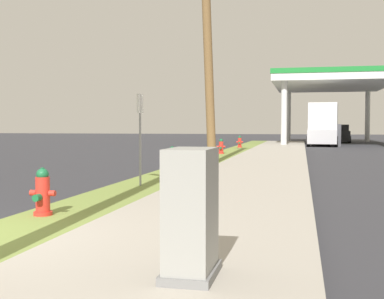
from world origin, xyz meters
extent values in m
cube|color=#A8A093|center=(3.00, 0.00, 0.06)|extent=(3.20, 80.00, 0.12)
cylinder|color=red|center=(0.46, 1.87, 0.15)|extent=(0.29, 0.29, 0.06)
cylinder|color=red|center=(0.46, 1.87, 0.42)|extent=(0.22, 0.22, 0.60)
sphere|color=#196038|center=(0.46, 1.87, 0.76)|extent=(0.19, 0.19, 0.19)
cylinder|color=#196038|center=(0.46, 1.87, 0.84)|extent=(0.06, 0.06, 0.05)
cylinder|color=red|center=(0.30, 1.87, 0.47)|extent=(0.10, 0.09, 0.09)
cylinder|color=red|center=(0.62, 1.87, 0.47)|extent=(0.10, 0.09, 0.09)
cylinder|color=#196038|center=(0.46, 1.70, 0.42)|extent=(0.11, 0.12, 0.11)
cylinder|color=red|center=(0.45, 9.86, 0.15)|extent=(0.29, 0.29, 0.06)
cylinder|color=red|center=(0.45, 9.86, 0.42)|extent=(0.22, 0.22, 0.60)
sphere|color=#196038|center=(0.45, 9.86, 0.76)|extent=(0.19, 0.19, 0.19)
cylinder|color=#196038|center=(0.45, 9.86, 0.84)|extent=(0.06, 0.06, 0.05)
cylinder|color=red|center=(0.29, 9.86, 0.47)|extent=(0.10, 0.09, 0.09)
cylinder|color=red|center=(0.61, 9.86, 0.47)|extent=(0.10, 0.09, 0.09)
cylinder|color=#196038|center=(0.45, 9.69, 0.42)|extent=(0.11, 0.12, 0.11)
cylinder|color=red|center=(0.52, 19.08, 0.15)|extent=(0.29, 0.29, 0.06)
cylinder|color=red|center=(0.52, 19.08, 0.42)|extent=(0.22, 0.22, 0.60)
sphere|color=#196038|center=(0.52, 19.08, 0.76)|extent=(0.19, 0.19, 0.19)
cylinder|color=#196038|center=(0.52, 19.08, 0.84)|extent=(0.06, 0.06, 0.05)
cylinder|color=red|center=(0.36, 19.08, 0.47)|extent=(0.10, 0.09, 0.09)
cylinder|color=red|center=(0.68, 19.08, 0.47)|extent=(0.10, 0.09, 0.09)
cylinder|color=#196038|center=(0.52, 18.91, 0.42)|extent=(0.11, 0.12, 0.11)
cylinder|color=red|center=(0.57, 26.13, 0.15)|extent=(0.29, 0.29, 0.06)
cylinder|color=red|center=(0.57, 26.13, 0.42)|extent=(0.22, 0.22, 0.60)
sphere|color=#196038|center=(0.57, 26.13, 0.76)|extent=(0.19, 0.19, 0.19)
cylinder|color=#196038|center=(0.57, 26.13, 0.84)|extent=(0.06, 0.06, 0.05)
cylinder|color=red|center=(0.41, 26.13, 0.47)|extent=(0.10, 0.09, 0.09)
cylinder|color=red|center=(0.73, 26.13, 0.47)|extent=(0.10, 0.09, 0.09)
cylinder|color=#196038|center=(0.57, 25.96, 0.42)|extent=(0.11, 0.12, 0.11)
cylinder|color=brown|center=(0.97, 12.87, 5.34)|extent=(0.88, 0.65, 10.44)
cube|color=slate|center=(3.40, -0.71, 0.16)|extent=(0.46, 0.73, 0.08)
cube|color=gray|center=(3.40, -0.71, 0.72)|extent=(0.40, 0.67, 1.19)
cylinder|color=gray|center=(0.74, 5.84, 1.17)|extent=(0.05, 0.05, 2.10)
cube|color=white|center=(0.74, 5.84, 2.02)|extent=(0.04, 0.36, 0.44)
cylinder|color=silver|center=(3.12, 31.45, 2.33)|extent=(0.44, 0.44, 4.66)
cylinder|color=silver|center=(3.12, 43.37, 2.33)|extent=(0.44, 0.44, 4.66)
cylinder|color=silver|center=(10.28, 43.37, 2.33)|extent=(0.44, 0.44, 4.66)
cube|color=white|center=(6.70, 37.41, 4.91)|extent=(8.97, 13.73, 0.50)
cube|color=#1E8433|center=(6.70, 37.41, 5.34)|extent=(9.07, 13.83, 0.36)
cube|color=#47474C|center=(6.70, 31.45, 0.80)|extent=(0.70, 1.10, 1.60)
cube|color=#47474C|center=(6.70, 43.37, 0.80)|extent=(0.70, 1.10, 1.60)
cube|color=black|center=(7.61, 40.91, 0.59)|extent=(2.11, 4.61, 0.85)
cube|color=black|center=(7.60, 40.68, 1.29)|extent=(1.73, 2.12, 0.56)
cylinder|color=black|center=(6.86, 42.66, 0.30)|extent=(0.26, 0.61, 0.60)
cylinder|color=black|center=(8.58, 42.55, 0.30)|extent=(0.26, 0.61, 0.60)
cylinder|color=black|center=(6.64, 39.27, 0.30)|extent=(0.26, 0.61, 0.60)
cylinder|color=black|center=(8.36, 39.16, 0.30)|extent=(0.26, 0.61, 0.60)
cube|color=#BCBCC1|center=(5.99, 33.49, 0.71)|extent=(2.50, 6.54, 1.00)
cube|color=white|center=(5.93, 32.72, 2.16)|extent=(2.27, 4.11, 1.90)
cube|color=#BCBCC1|center=(6.15, 35.53, 1.66)|extent=(2.00, 2.19, 0.90)
cylinder|color=black|center=(5.25, 36.20, 0.38)|extent=(0.28, 0.77, 0.76)
cylinder|color=black|center=(7.15, 36.05, 0.38)|extent=(0.28, 0.77, 0.76)
cylinder|color=black|center=(4.84, 30.92, 0.38)|extent=(0.28, 0.77, 0.76)
cylinder|color=black|center=(6.73, 30.77, 0.38)|extent=(0.28, 0.77, 0.76)
camera|label=1|loc=(4.40, -5.18, 1.52)|focal=46.78mm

